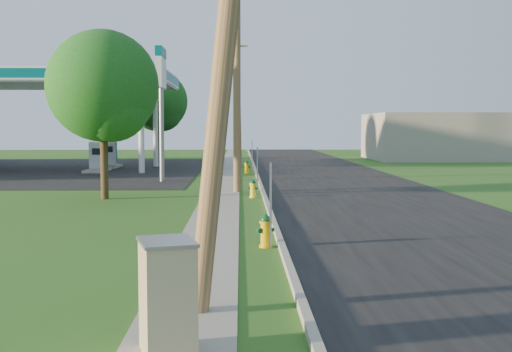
{
  "coord_description": "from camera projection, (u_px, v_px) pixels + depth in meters",
  "views": [
    {
      "loc": [
        -0.45,
        -10.59,
        2.82
      ],
      "look_at": [
        0.0,
        8.0,
        1.4
      ],
      "focal_mm": 45.0,
      "sensor_mm": 36.0,
      "label": 1
    }
  ],
  "objects": [
    {
      "name": "hydrant_mid",
      "position": [
        253.0,
        189.0,
        25.59
      ],
      "size": [
        0.39,
        0.35,
        0.75
      ],
      "color": "yellow",
      "rests_on": "ground"
    },
    {
      "name": "sign_post_mid",
      "position": [
        257.0,
        171.0,
        26.66
      ],
      "size": [
        0.05,
        0.04,
        2.0
      ],
      "primitive_type": "cube",
      "color": "gray",
      "rests_on": "ground"
    },
    {
      "name": "utility_pole_mid",
      "position": [
        237.0,
        77.0,
        27.33
      ],
      "size": [
        1.4,
        0.32,
        9.8
      ],
      "color": "brown",
      "rests_on": "ground"
    },
    {
      "name": "utility_pole_far",
      "position": [
        238.0,
        99.0,
        45.29
      ],
      "size": [
        1.4,
        0.32,
        9.5
      ],
      "color": "brown",
      "rests_on": "ground"
    },
    {
      "name": "forecourt",
      "position": [
        5.0,
        170.0,
        42.29
      ],
      "size": [
        26.0,
        28.0,
        0.02
      ],
      "primitive_type": "cube",
      "color": "black",
      "rests_on": "ground"
    },
    {
      "name": "tree_lot",
      "position": [
        159.0,
        104.0,
        51.2
      ],
      "size": [
        4.81,
        4.81,
        7.29
      ],
      "color": "#372917",
      "rests_on": "ground"
    },
    {
      "name": "ground_plane",
      "position": [
        267.0,
        295.0,
        10.78
      ],
      "size": [
        140.0,
        140.0,
        0.0
      ],
      "primitive_type": "plane",
      "color": "#2B561A",
      "rests_on": "ground"
    },
    {
      "name": "distant_building",
      "position": [
        452.0,
        137.0,
        55.92
      ],
      "size": [
        14.0,
        10.0,
        4.0
      ],
      "primitive_type": "cube",
      "color": "gray",
      "rests_on": "ground"
    },
    {
      "name": "price_pylon",
      "position": [
        161.0,
        76.0,
        32.68
      ],
      "size": [
        0.34,
        2.04,
        6.85
      ],
      "color": "gray",
      "rests_on": "ground"
    },
    {
      "name": "fuel_pump_se",
      "position": [
        110.0,
        157.0,
        44.39
      ],
      "size": [
        1.2,
        3.2,
        1.9
      ],
      "color": "gray",
      "rests_on": "ground"
    },
    {
      "name": "hydrant_near",
      "position": [
        266.0,
        231.0,
        15.03
      ],
      "size": [
        0.42,
        0.37,
        0.81
      ],
      "color": "#E5AF06",
      "rests_on": "ground"
    },
    {
      "name": "sidewalk",
      "position": [
        216.0,
        214.0,
        20.72
      ],
      "size": [
        1.5,
        120.0,
        0.03
      ],
      "primitive_type": "cube",
      "color": "gray",
      "rests_on": "ground"
    },
    {
      "name": "hydrant_far",
      "position": [
        247.0,
        167.0,
        38.64
      ],
      "size": [
        0.43,
        0.38,
        0.83
      ],
      "color": "#F8B600",
      "rests_on": "ground"
    },
    {
      "name": "sign_post_far",
      "position": [
        252.0,
        157.0,
        38.82
      ],
      "size": [
        0.05,
        0.04,
        2.0
      ],
      "primitive_type": "cube",
      "color": "gray",
      "rests_on": "ground"
    },
    {
      "name": "sign_post_near",
      "position": [
        271.0,
        206.0,
        14.89
      ],
      "size": [
        0.05,
        0.04,
        2.0
      ],
      "primitive_type": "cube",
      "color": "gray",
      "rests_on": "ground"
    },
    {
      "name": "utility_cabinet",
      "position": [
        167.0,
        298.0,
        7.86
      ],
      "size": [
        0.85,
        0.99,
        1.45
      ],
      "color": "tan",
      "rests_on": "ground"
    },
    {
      "name": "road",
      "position": [
        393.0,
        214.0,
        20.85
      ],
      "size": [
        8.0,
        120.0,
        0.02
      ],
      "primitive_type": "cube",
      "color": "black",
      "rests_on": "ground"
    },
    {
      "name": "curb",
      "position": [
        270.0,
        212.0,
        20.75
      ],
      "size": [
        0.15,
        120.0,
        0.15
      ],
      "primitive_type": "cube",
      "color": "gray",
      "rests_on": "ground"
    },
    {
      "name": "fuel_pump_ne",
      "position": [
        97.0,
        160.0,
        40.4
      ],
      "size": [
        1.2,
        3.2,
        1.9
      ],
      "color": "gray",
      "rests_on": "ground"
    },
    {
      "name": "gas_canopy",
      "position": [
        33.0,
        80.0,
        41.89
      ],
      "size": [
        18.18,
        9.18,
        6.4
      ],
      "color": "silver",
      "rests_on": "ground"
    },
    {
      "name": "tree_verge",
      "position": [
        105.0,
        90.0,
        24.82
      ],
      "size": [
        4.35,
        4.35,
        6.59
      ],
      "color": "#372917",
      "rests_on": "ground"
    }
  ]
}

